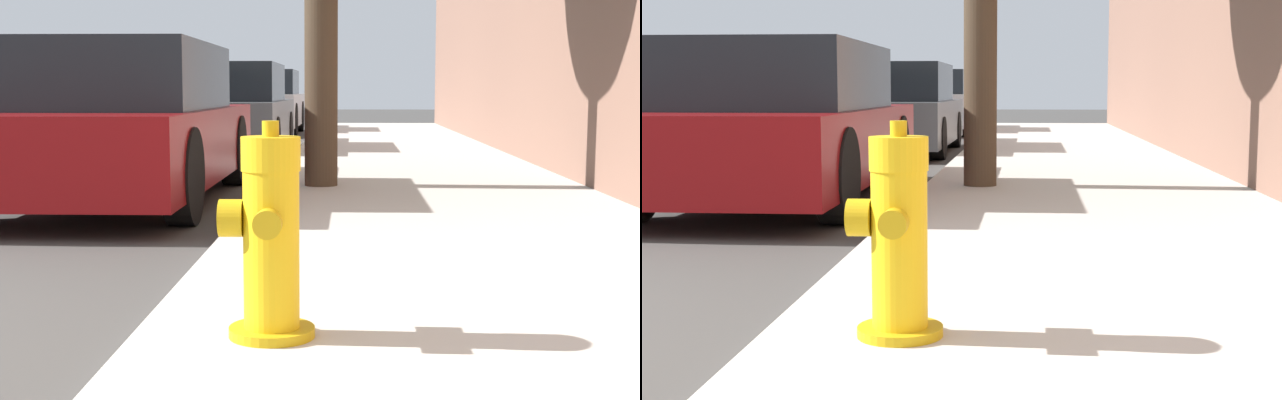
{
  "view_description": "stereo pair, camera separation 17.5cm",
  "coord_description": "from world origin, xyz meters",
  "views": [
    {
      "loc": [
        2.74,
        -2.93,
        0.99
      ],
      "look_at": [
        2.59,
        1.33,
        0.45
      ],
      "focal_mm": 50.0,
      "sensor_mm": 36.0,
      "label": 1
    },
    {
      "loc": [
        2.92,
        -2.92,
        0.99
      ],
      "look_at": [
        2.59,
        1.33,
        0.45
      ],
      "focal_mm": 50.0,
      "sensor_mm": 36.0,
      "label": 2
    }
  ],
  "objects": [
    {
      "name": "parked_car_mid",
      "position": [
        0.79,
        10.69,
        0.66
      ],
      "size": [
        1.88,
        4.26,
        1.37
      ],
      "color": "#4C5156",
      "rests_on": "ground_plane"
    },
    {
      "name": "parked_car_far",
      "position": [
        0.76,
        16.54,
        0.68
      ],
      "size": [
        1.71,
        3.85,
        1.39
      ],
      "color": "#B7B7BC",
      "rests_on": "ground_plane"
    },
    {
      "name": "sidewalk_slab",
      "position": [
        3.41,
        0.0,
        0.06
      ],
      "size": [
        2.9,
        40.0,
        0.11
      ],
      "color": "beige",
      "rests_on": "ground_plane"
    },
    {
      "name": "parked_car_near",
      "position": [
        0.75,
        4.74,
        0.67
      ],
      "size": [
        1.76,
        4.44,
        1.37
      ],
      "color": "maroon",
      "rests_on": "ground_plane"
    },
    {
      "name": "fire_hydrant",
      "position": [
        2.46,
        0.13,
        0.46
      ],
      "size": [
        0.33,
        0.34,
        0.76
      ],
      "color": "#C39C11",
      "rests_on": "sidewalk_slab"
    }
  ]
}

